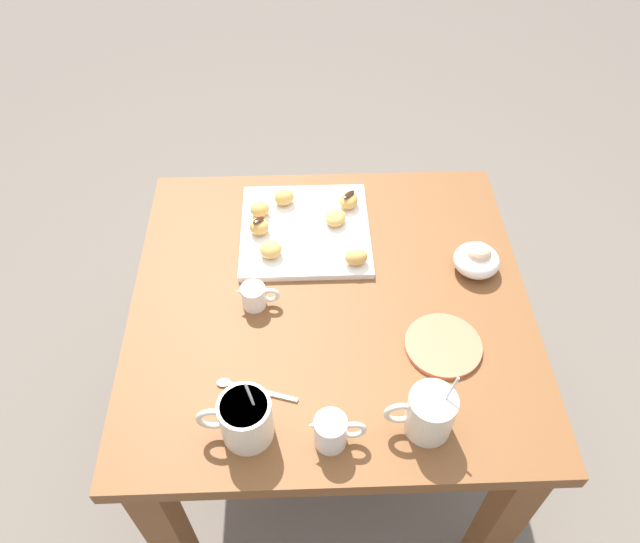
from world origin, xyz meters
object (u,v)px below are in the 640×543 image
beignet_6 (336,218)px  coffee_mug_cream_right (245,418)px  chocolate_sauce_pitcher (254,295)px  beignet_5 (260,209)px  beignet_3 (259,227)px  cream_pitcher_white (332,431)px  beignet_4 (284,197)px  ice_cream_bowl (477,259)px  beignet_1 (271,249)px  coffee_mug_cream_left (429,413)px  beignet_0 (349,200)px  beignet_2 (356,257)px  saucer_coral_left (443,345)px  pastry_plate_square (305,230)px  dining_table (329,337)px

beignet_6 → coffee_mug_cream_right: bearing=70.3°
chocolate_sauce_pitcher → beignet_5: 0.26m
beignet_3 → cream_pitcher_white: bearing=105.5°
beignet_4 → beignet_6: beignet_4 is taller
coffee_mug_cream_right → ice_cream_bowl: size_ratio=1.48×
beignet_1 → beignet_5: size_ratio=1.08×
coffee_mug_cream_left → coffee_mug_cream_right: bearing=0.0°
ice_cream_bowl → beignet_0: ice_cream_bowl is taller
coffee_mug_cream_left → coffee_mug_cream_right: coffee_mug_cream_right is taller
beignet_2 → beignet_6: size_ratio=0.93×
coffee_mug_cream_right → beignet_3: 0.50m
beignet_0 → beignet_3: bearing=21.5°
cream_pitcher_white → saucer_coral_left: (-0.24, -0.20, -0.03)m
beignet_3 → ice_cream_bowl: bearing=166.5°
pastry_plate_square → saucer_coral_left: 0.44m
beignet_1 → beignet_0: bearing=-139.8°
coffee_mug_cream_right → beignet_1: (-0.04, -0.43, -0.02)m
dining_table → saucer_coral_left: bearing=149.1°
beignet_6 → chocolate_sauce_pitcher: bearing=51.3°
beignet_3 → beignet_6: 0.18m
ice_cream_bowl → beignet_6: (0.31, -0.15, -0.00)m
chocolate_sauce_pitcher → beignet_6: bearing=-128.7°
chocolate_sauce_pitcher → beignet_5: (-0.00, -0.26, 0.00)m
dining_table → ice_cream_bowl: size_ratio=8.37×
beignet_6 → coffee_mug_cream_left: bearing=104.8°
ice_cream_bowl → beignet_1: bearing=-5.6°
beignet_0 → beignet_2: 0.19m
dining_table → beignet_5: (0.16, -0.25, 0.18)m
beignet_1 → beignet_4: beignet_4 is taller
cream_pitcher_white → beignet_6: cream_pitcher_white is taller
coffee_mug_cream_right → beignet_5: bearing=-90.8°
saucer_coral_left → beignet_5: 0.55m
ice_cream_bowl → beignet_4: 0.48m
pastry_plate_square → beignet_3: (0.11, 0.01, 0.03)m
saucer_coral_left → chocolate_sauce_pitcher: bearing=-17.7°
pastry_plate_square → beignet_2: (-0.11, 0.12, 0.03)m
beignet_5 → pastry_plate_square: bearing=155.7°
dining_table → beignet_4: beignet_4 is taller
dining_table → beignet_0: bearing=-101.7°
beignet_2 → pastry_plate_square: bearing=-45.9°
cream_pitcher_white → beignet_4: 0.63m
chocolate_sauce_pitcher → coffee_mug_cream_right: bearing=89.2°
cream_pitcher_white → beignet_5: (0.15, -0.59, -0.01)m
dining_table → pastry_plate_square: 0.26m
saucer_coral_left → beignet_5: (0.38, -0.39, 0.03)m
beignet_4 → coffee_mug_cream_right: bearing=83.7°
beignet_2 → coffee_mug_cream_right: bearing=60.1°
beignet_3 → beignet_6: bearing=-171.4°
coffee_mug_cream_left → beignet_3: size_ratio=3.30×
pastry_plate_square → saucer_coral_left: pastry_plate_square is taller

